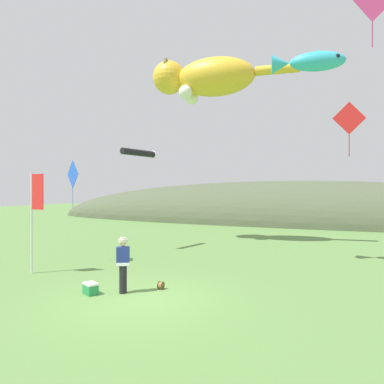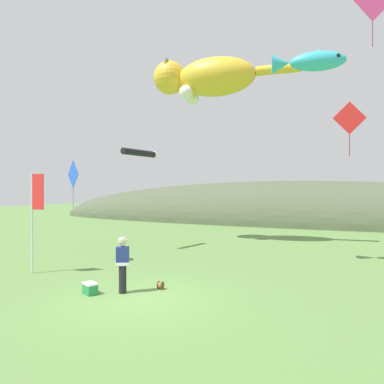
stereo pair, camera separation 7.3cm
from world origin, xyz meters
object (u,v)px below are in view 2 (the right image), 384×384
(picnic_cooler, at_px, (90,288))
(kite_diamond_red, at_px, (350,118))
(festival_attendant, at_px, (123,263))
(kite_tube_streamer, at_px, (140,153))
(kite_diamond_blue, at_px, (73,175))
(kite_diamond_pink, at_px, (373,1))
(kite_spool, at_px, (160,285))
(kite_giant_cat, at_px, (206,78))
(festival_banner_pole, at_px, (35,208))
(kite_fish_windsock, at_px, (309,62))

(picnic_cooler, xyz_separation_m, kite_diamond_red, (7.53, 6.85, 6.05))
(festival_attendant, distance_m, kite_tube_streamer, 9.30)
(kite_diamond_red, height_order, kite_diamond_blue, kite_diamond_red)
(kite_diamond_pink, bearing_deg, kite_spool, -150.46)
(kite_giant_cat, relative_size, kite_tube_streamer, 3.73)
(kite_diamond_pink, xyz_separation_m, kite_diamond_red, (-0.71, 1.80, -3.71))
(festival_banner_pole, height_order, kite_tube_streamer, kite_tube_streamer)
(kite_giant_cat, relative_size, kite_fish_windsock, 2.89)
(kite_spool, relative_size, picnic_cooler, 0.45)
(kite_diamond_red, bearing_deg, kite_diamond_blue, -163.19)
(festival_banner_pole, xyz_separation_m, kite_diamond_pink, (12.06, 3.82, 7.34))
(kite_diamond_red, relative_size, kite_diamond_blue, 1.02)
(kite_fish_windsock, relative_size, kite_diamond_blue, 1.43)
(festival_banner_pole, bearing_deg, picnic_cooler, -17.86)
(kite_spool, distance_m, kite_diamond_red, 10.02)
(festival_attendant, bearing_deg, kite_diamond_blue, 148.83)
(picnic_cooler, distance_m, kite_tube_streamer, 9.77)
(picnic_cooler, distance_m, kite_fish_windsock, 12.44)
(kite_diamond_pink, bearing_deg, kite_giant_cat, 144.59)
(picnic_cooler, bearing_deg, kite_spool, 37.90)
(picnic_cooler, xyz_separation_m, kite_diamond_blue, (-3.89, 3.40, 3.82))
(kite_tube_streamer, distance_m, kite_diamond_blue, 4.56)
(kite_spool, height_order, kite_diamond_red, kite_diamond_red)
(kite_tube_streamer, bearing_deg, festival_banner_pole, -96.31)
(festival_banner_pole, distance_m, kite_diamond_red, 13.17)
(kite_giant_cat, distance_m, kite_tube_streamer, 6.64)
(festival_attendant, bearing_deg, festival_banner_pole, 171.32)
(picnic_cooler, bearing_deg, kite_diamond_red, 42.27)
(picnic_cooler, relative_size, kite_diamond_red, 0.26)
(festival_banner_pole, xyz_separation_m, kite_diamond_red, (11.35, 5.62, 3.63))
(festival_attendant, xyz_separation_m, kite_fish_windsock, (5.10, 6.23, 7.81))
(kite_spool, bearing_deg, kite_diamond_red, 43.50)
(kite_diamond_blue, bearing_deg, kite_spool, -19.61)
(kite_spool, relative_size, kite_diamond_pink, 0.11)
(kite_diamond_red, bearing_deg, kite_spool, -136.50)
(kite_fish_windsock, distance_m, kite_diamond_red, 2.97)
(kite_diamond_pink, bearing_deg, picnic_cooler, -148.53)
(festival_attendant, distance_m, kite_diamond_blue, 6.35)
(kite_tube_streamer, height_order, kite_diamond_red, kite_diamond_red)
(picnic_cooler, height_order, kite_diamond_pink, kite_diamond_pink)
(festival_attendant, height_order, kite_spool, festival_attendant)
(festival_attendant, distance_m, kite_fish_windsock, 11.22)
(kite_tube_streamer, relative_size, kite_diamond_pink, 1.04)
(kite_diamond_pink, height_order, kite_diamond_blue, kite_diamond_pink)
(kite_tube_streamer, xyz_separation_m, kite_diamond_red, (10.64, -0.82, 0.85))
(kite_spool, xyz_separation_m, festival_banner_pole, (-5.58, -0.15, 2.48))
(kite_giant_cat, bearing_deg, festival_banner_pole, -107.66)
(festival_banner_pole, bearing_deg, kite_giant_cat, 72.34)
(kite_spool, distance_m, kite_fish_windsock, 11.00)
(kite_giant_cat, bearing_deg, picnic_cooler, -86.99)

